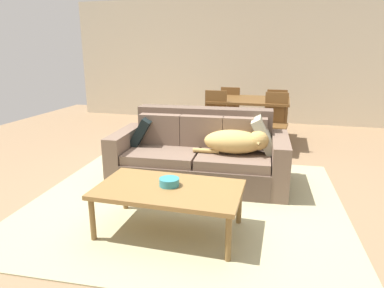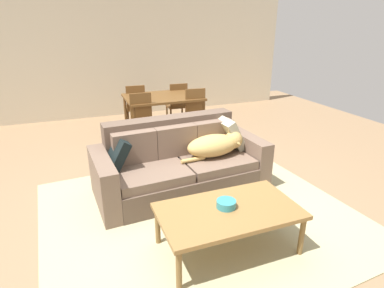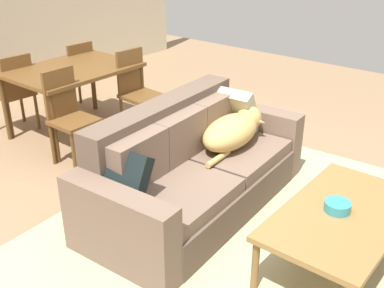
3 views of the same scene
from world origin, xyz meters
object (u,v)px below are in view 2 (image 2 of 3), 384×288
(bowl_on_coffee_table, at_px, (226,204))
(dining_chair_near_left, at_px, (143,120))
(couch, at_px, (179,164))
(dining_chair_far_right, at_px, (177,103))
(throw_pillow_by_left_arm, at_px, (116,153))
(coffee_table, at_px, (229,213))
(dining_chair_near_right, at_px, (197,114))
(dining_chair_far_left, at_px, (135,105))
(dog_on_left_cushion, at_px, (216,145))
(throw_pillow_by_right_arm, at_px, (230,133))
(dining_table, at_px, (163,100))

(bowl_on_coffee_table, relative_size, dining_chair_near_left, 0.19)
(couch, xyz_separation_m, dining_chair_near_left, (-0.12, 1.47, 0.20))
(dining_chair_near_left, height_order, dining_chair_far_right, dining_chair_near_left)
(throw_pillow_by_left_arm, xyz_separation_m, dining_chair_far_right, (1.61, 2.54, -0.11))
(coffee_table, relative_size, dining_chair_near_right, 1.34)
(dining_chair_far_left, bearing_deg, couch, 93.42)
(dining_chair_far_right, bearing_deg, dog_on_left_cushion, 84.90)
(throw_pillow_by_right_arm, distance_m, coffee_table, 1.61)
(dining_chair_near_left, relative_size, dining_chair_near_right, 1.00)
(dining_table, bearing_deg, couch, -100.73)
(dining_chair_near_left, relative_size, dining_chair_far_right, 1.06)
(dog_on_left_cushion, height_order, dining_chair_far_right, dining_chair_far_right)
(dining_chair_far_right, bearing_deg, bowl_on_coffee_table, 80.82)
(dog_on_left_cushion, relative_size, dining_chair_far_left, 0.95)
(bowl_on_coffee_table, relative_size, dining_chair_near_right, 0.19)
(bowl_on_coffee_table, bearing_deg, coffee_table, -78.34)
(dog_on_left_cushion, xyz_separation_m, dining_chair_near_right, (0.38, 1.59, -0.05))
(throw_pillow_by_left_arm, height_order, throw_pillow_by_right_arm, throw_pillow_by_right_arm)
(throw_pillow_by_left_arm, relative_size, dining_chair_near_left, 0.39)
(couch, distance_m, dog_on_left_cushion, 0.54)
(dog_on_left_cushion, relative_size, dining_chair_far_right, 0.97)
(dining_table, distance_m, dining_chair_near_left, 0.77)
(dining_chair_far_left, bearing_deg, dining_chair_far_right, -178.92)
(coffee_table, distance_m, dining_chair_far_right, 3.94)
(bowl_on_coffee_table, xyz_separation_m, dining_chair_far_right, (0.82, 3.82, 0.02))
(throw_pillow_by_right_arm, bearing_deg, dining_chair_near_left, 123.00)
(bowl_on_coffee_table, relative_size, dining_chair_far_right, 0.20)
(couch, xyz_separation_m, dining_chair_far_right, (0.84, 2.55, 0.16))
(dining_table, relative_size, dining_chair_far_right, 1.49)
(dog_on_left_cushion, distance_m, dining_chair_far_left, 2.72)
(dining_chair_far_right, bearing_deg, throw_pillow_by_right_arm, 91.07)
(dog_on_left_cushion, xyz_separation_m, dining_chair_near_left, (-0.59, 1.57, -0.04))
(couch, bearing_deg, dining_chair_far_left, 86.84)
(bowl_on_coffee_table, height_order, dining_chair_far_right, dining_chair_far_right)
(dog_on_left_cushion, distance_m, dining_table, 2.13)
(bowl_on_coffee_table, bearing_deg, dining_chair_near_left, 93.11)
(coffee_table, bearing_deg, dining_chair_near_left, 93.23)
(dining_table, xyz_separation_m, dining_chair_far_left, (-0.40, 0.56, -0.20))
(throw_pillow_by_right_arm, bearing_deg, dining_chair_far_left, 107.58)
(dining_table, relative_size, dining_chair_far_left, 1.47)
(dining_chair_near_left, bearing_deg, dining_chair_near_right, 1.43)
(dining_chair_near_right, relative_size, dining_chair_far_right, 1.06)
(coffee_table, distance_m, dining_chair_near_left, 2.79)
(throw_pillow_by_right_arm, bearing_deg, couch, -172.67)
(dog_on_left_cushion, xyz_separation_m, dining_table, (-0.09, 2.12, 0.14))
(throw_pillow_by_right_arm, xyz_separation_m, dining_chair_near_right, (0.08, 1.39, -0.10))
(dog_on_left_cushion, bearing_deg, coffee_table, -113.49)
(dining_chair_near_left, bearing_deg, couch, -84.92)
(coffee_table, xyz_separation_m, dining_chair_far_right, (0.81, 3.86, 0.09))
(couch, xyz_separation_m, dining_chair_near_right, (0.85, 1.49, 0.19))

